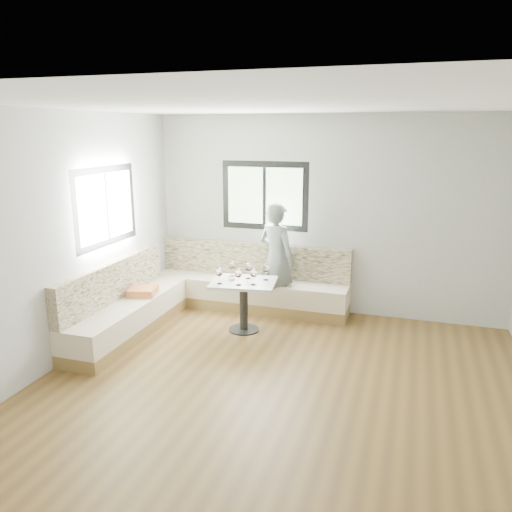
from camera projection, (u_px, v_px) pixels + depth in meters
The scene contains 11 objects.
room at pixel (273, 254), 4.82m from camera, with size 5.01×5.01×2.81m.
banquette at pixel (199, 296), 6.96m from camera, with size 2.90×2.80×0.95m.
table at pixel (244, 294), 6.49m from camera, with size 0.91×0.75×0.68m.
person at pixel (277, 259), 7.04m from camera, with size 0.59×0.39×1.62m, color slate.
olive_ramekin at pixel (232, 279), 6.50m from camera, with size 0.09×0.09×0.03m.
wine_glass_a at pixel (219, 273), 6.31m from camera, with size 0.09×0.09×0.21m.
wine_glass_b at pixel (238, 274), 6.25m from camera, with size 0.09×0.09×0.21m.
wine_glass_c at pixel (254, 274), 6.27m from camera, with size 0.09×0.09×0.21m.
wine_glass_d at pixel (248, 268), 6.54m from camera, with size 0.09×0.09×0.21m.
wine_glass_e at pixel (266, 269), 6.47m from camera, with size 0.09×0.09×0.21m.
wine_glass_f at pixel (232, 266), 6.63m from camera, with size 0.09×0.09×0.21m.
Camera 1 is at (1.19, -4.42, 2.57)m, focal length 35.00 mm.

